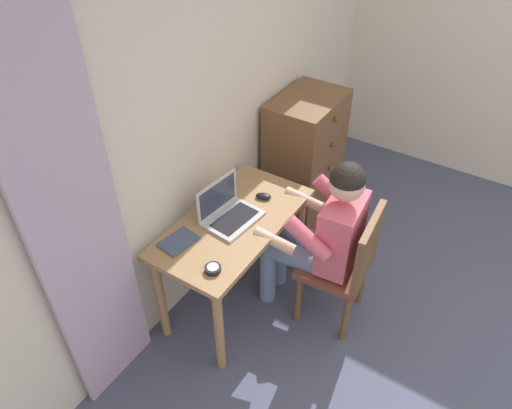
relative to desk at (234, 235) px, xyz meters
name	(u,v)px	position (x,y,z in m)	size (l,w,h in m)	color
wall_back	(206,111)	(0.25, 0.35, 0.65)	(4.80, 0.05, 2.50)	beige
curtain_panel	(81,238)	(-0.83, 0.28, 0.49)	(0.49, 0.03, 2.19)	#B29EBC
desk	(234,235)	(0.00, 0.00, 0.00)	(1.08, 0.56, 0.73)	#9E754C
dresser	(304,159)	(1.08, 0.08, -0.07)	(0.62, 0.46, 1.06)	brown
chair	(346,262)	(0.26, -0.66, -0.10)	(0.45, 0.44, 0.89)	brown
person_seated	(321,231)	(0.25, -0.47, 0.08)	(0.56, 0.61, 1.21)	#6B84AD
laptop	(228,211)	(0.01, 0.04, 0.17)	(0.36, 0.28, 0.24)	#B7BABF
computer_mouse	(263,196)	(0.28, -0.04, 0.14)	(0.06, 0.10, 0.03)	black
desk_clock	(213,269)	(-0.40, -0.14, 0.14)	(0.09, 0.09, 0.03)	black
notebook_pad	(179,241)	(-0.33, 0.16, 0.13)	(0.21, 0.15, 0.01)	#3D4C6B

